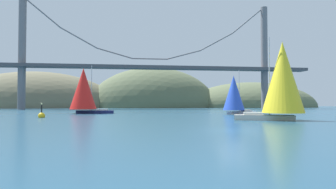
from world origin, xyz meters
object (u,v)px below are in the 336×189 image
Objects in this scene: channel_buoy at (42,115)px; sailboat_yellow_sail at (282,79)px; sailboat_red_spinnaker at (84,90)px; sailboat_blue_spinnaker at (234,94)px.

sailboat_yellow_sail is at bearing -19.77° from channel_buoy.
sailboat_red_spinnaker is 4.23× the size of channel_buoy.
sailboat_blue_spinnaker reaches higher than channel_buoy.
sailboat_red_spinnaker reaches higher than channel_buoy.
sailboat_red_spinnaker is 1.15× the size of sailboat_blue_spinnaker.
sailboat_yellow_sail is (31.32, -31.68, 0.31)m from sailboat_red_spinnaker.
channel_buoy is (-37.04, -10.16, -4.04)m from sailboat_blue_spinnaker.
channel_buoy is at bearing -102.71° from sailboat_red_spinnaker.
sailboat_red_spinnaker is at bearing 134.67° from sailboat_yellow_sail.
sailboat_blue_spinnaker is 0.82× the size of sailboat_yellow_sail.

